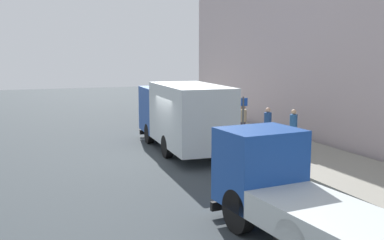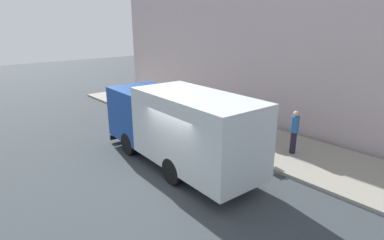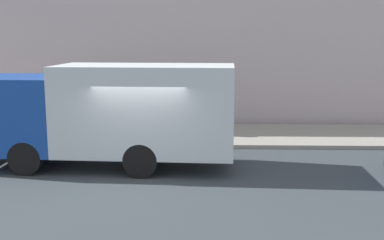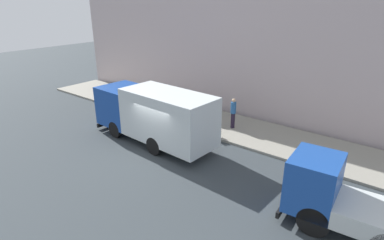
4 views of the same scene
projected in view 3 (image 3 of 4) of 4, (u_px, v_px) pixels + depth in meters
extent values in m
plane|color=#343B3F|center=(142.00, 174.00, 13.12)|extent=(80.00, 80.00, 0.00)
cube|color=gray|center=(159.00, 135.00, 18.02)|extent=(3.99, 30.00, 0.14)
cube|color=#153F97|center=(22.00, 113.00, 13.77)|extent=(2.42, 2.48, 2.18)
cube|color=silver|center=(146.00, 109.00, 13.46)|extent=(2.55, 5.14, 2.53)
cylinder|color=black|center=(26.00, 158.00, 12.94)|extent=(0.35, 0.96, 0.94)
cylinder|color=black|center=(52.00, 142.00, 14.91)|extent=(0.35, 0.96, 0.94)
cylinder|color=black|center=(141.00, 160.00, 12.70)|extent=(0.35, 0.96, 0.94)
cylinder|color=black|center=(152.00, 144.00, 14.66)|extent=(0.35, 0.96, 0.94)
cylinder|color=#423A4C|center=(103.00, 126.00, 17.22)|extent=(0.37, 0.37, 0.84)
cylinder|color=tan|center=(102.00, 107.00, 17.10)|extent=(0.50, 0.50, 0.59)
sphere|color=#976D4E|center=(102.00, 95.00, 17.02)|extent=(0.24, 0.24, 0.24)
cylinder|color=#513B4D|center=(141.00, 123.00, 17.78)|extent=(0.33, 0.33, 0.87)
cylinder|color=#244D91|center=(141.00, 104.00, 17.66)|extent=(0.45, 0.45, 0.56)
sphere|color=#D8A786|center=(141.00, 94.00, 17.59)|extent=(0.23, 0.23, 0.23)
cylinder|color=black|center=(196.00, 122.00, 17.73)|extent=(0.33, 0.33, 0.92)
cylinder|color=#285B99|center=(196.00, 101.00, 17.59)|extent=(0.44, 0.44, 0.67)
sphere|color=#DAAC81|center=(196.00, 90.00, 17.52)|extent=(0.22, 0.22, 0.22)
cone|color=orange|center=(18.00, 130.00, 16.74)|extent=(0.51, 0.51, 0.73)
cylinder|color=#4C5156|center=(139.00, 111.00, 16.31)|extent=(0.08, 0.08, 2.23)
cube|color=blue|center=(138.00, 86.00, 16.16)|extent=(0.44, 0.03, 0.36)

